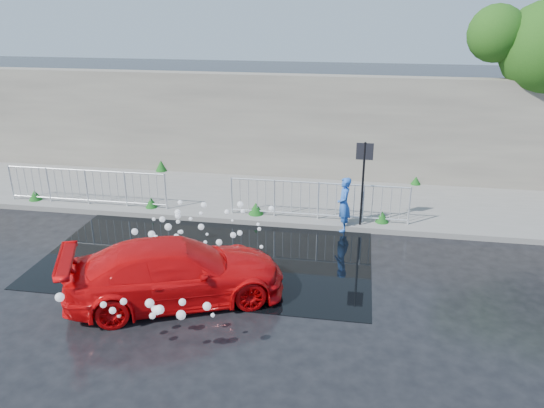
{
  "coord_description": "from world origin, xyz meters",
  "views": [
    {
      "loc": [
        4.04,
        -10.59,
        5.99
      ],
      "look_at": [
        1.89,
        2.1,
        1.0
      ],
      "focal_mm": 35.0,
      "sensor_mm": 36.0,
      "label": 1
    }
  ],
  "objects": [
    {
      "name": "pavement",
      "position": [
        0.0,
        5.0,
        0.07
      ],
      "size": [
        30.0,
        4.0,
        0.15
      ],
      "primitive_type": "cube",
      "color": "slate",
      "rests_on": "ground"
    },
    {
      "name": "railing_left",
      "position": [
        -4.0,
        3.35,
        0.74
      ],
      "size": [
        5.05,
        0.05,
        1.1
      ],
      "color": "silver",
      "rests_on": "pavement"
    },
    {
      "name": "weeds",
      "position": [
        -0.31,
        4.56,
        0.32
      ],
      "size": [
        12.17,
        3.93,
        0.4
      ],
      "color": "#114113",
      "rests_on": "pavement"
    },
    {
      "name": "water_spray",
      "position": [
        0.26,
        -0.31,
        0.7
      ],
      "size": [
        3.49,
        5.42,
        0.99
      ],
      "color": "white",
      "rests_on": "ground"
    },
    {
      "name": "puddle",
      "position": [
        0.5,
        1.0,
        0.01
      ],
      "size": [
        8.0,
        5.0,
        0.01
      ],
      "primitive_type": "cube",
      "color": "black",
      "rests_on": "ground"
    },
    {
      "name": "sign_post",
      "position": [
        4.2,
        3.1,
        1.72
      ],
      "size": [
        0.45,
        0.06,
        2.5
      ],
      "color": "black",
      "rests_on": "ground"
    },
    {
      "name": "red_car",
      "position": [
        0.42,
        -1.24,
        0.66
      ],
      "size": [
        4.9,
        3.49,
        1.32
      ],
      "primitive_type": "imported",
      "rotation": [
        0.0,
        0.0,
        1.98
      ],
      "color": "red",
      "rests_on": "ground"
    },
    {
      "name": "ground",
      "position": [
        0.0,
        0.0,
        0.0
      ],
      "size": [
        90.0,
        90.0,
        0.0
      ],
      "primitive_type": "plane",
      "color": "black",
      "rests_on": "ground"
    },
    {
      "name": "railing_right",
      "position": [
        3.0,
        3.35,
        0.74
      ],
      "size": [
        5.05,
        0.05,
        1.1
      ],
      "color": "silver",
      "rests_on": "pavement"
    },
    {
      "name": "retaining_wall",
      "position": [
        0.0,
        7.2,
        1.9
      ],
      "size": [
        30.0,
        0.6,
        3.5
      ],
      "primitive_type": "cube",
      "color": "#635C54",
      "rests_on": "pavement"
    },
    {
      "name": "person",
      "position": [
        3.73,
        3.0,
        0.76
      ],
      "size": [
        0.43,
        0.6,
        1.53
      ],
      "primitive_type": "imported",
      "rotation": [
        0.0,
        0.0,
        -1.44
      ],
      "color": "blue",
      "rests_on": "ground"
    },
    {
      "name": "curb",
      "position": [
        0.0,
        3.0,
        0.08
      ],
      "size": [
        30.0,
        0.25,
        0.16
      ],
      "primitive_type": "cube",
      "color": "slate",
      "rests_on": "ground"
    }
  ]
}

